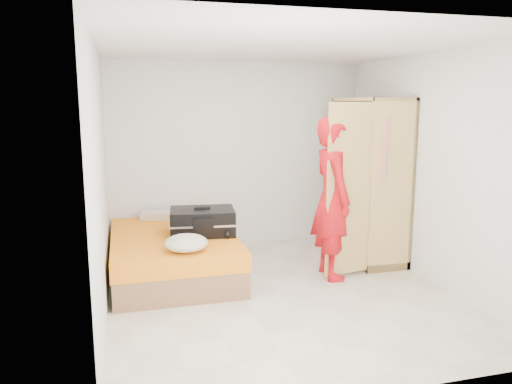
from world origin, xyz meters
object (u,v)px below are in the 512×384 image
object	(u,v)px
bed	(173,254)
suitcase	(202,222)
round_cushion	(186,243)
wardrobe	(367,185)
person	(332,198)

from	to	relation	value
bed	suitcase	xyz separation A→B (m)	(0.35, -0.07, 0.40)
round_cushion	suitcase	bearing A→B (deg)	66.86
wardrobe	person	distance (m)	0.86
person	suitcase	distance (m)	1.55
bed	wardrobe	distance (m)	2.61
person	round_cushion	world-z (taller)	person
wardrobe	bed	bearing A→B (deg)	178.88
bed	person	bearing A→B (deg)	-16.54
person	suitcase	world-z (taller)	person
bed	wardrobe	size ratio (longest dim) A/B	0.96
person	round_cushion	distance (m)	1.77
wardrobe	round_cushion	distance (m)	2.55
person	round_cushion	xyz separation A→B (m)	(-1.73, -0.18, -0.36)
bed	round_cushion	distance (m)	0.80
wardrobe	suitcase	world-z (taller)	wardrobe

